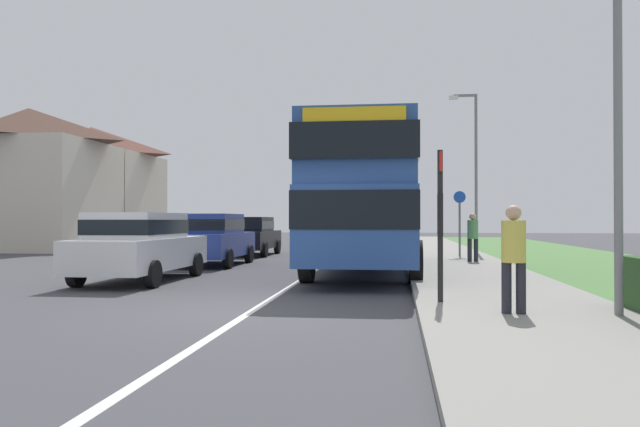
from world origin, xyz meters
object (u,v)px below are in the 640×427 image
object	(u,v)px
parked_car_white	(140,244)
bus_stop_sign	(440,215)
parked_car_blue	(212,237)
pedestrian_at_stop	(514,254)
cycle_route_sign	(460,221)
parked_car_black	(249,234)
street_lamp_mid	(473,162)
double_decker_bus	(367,195)
street_lamp_near	(610,11)
pedestrian_walking_away	(473,235)

from	to	relation	value
parked_car_white	bus_stop_sign	xyz separation A→B (m)	(6.73, -3.69, 0.65)
parked_car_blue	bus_stop_sign	xyz separation A→B (m)	(6.54, -8.83, 0.63)
pedestrian_at_stop	cycle_route_sign	world-z (taller)	cycle_route_sign
parked_car_white	parked_car_black	bearing A→B (deg)	89.71
bus_stop_sign	cycle_route_sign	size ratio (longest dim) A/B	1.03
parked_car_blue	parked_car_black	xyz separation A→B (m)	(-0.14, 5.56, -0.03)
parked_car_white	street_lamp_mid	world-z (taller)	street_lamp_mid
double_decker_bus	bus_stop_sign	distance (m)	6.98
parked_car_black	pedestrian_at_stop	xyz separation A→B (m)	(7.62, -15.54, 0.11)
pedestrian_at_stop	street_lamp_near	bearing A→B (deg)	1.27
pedestrian_at_stop	pedestrian_walking_away	xyz separation A→B (m)	(0.78, 11.06, 0.00)
pedestrian_at_stop	street_lamp_near	distance (m)	3.69
parked_car_white	parked_car_black	world-z (taller)	parked_car_white
parked_car_blue	pedestrian_walking_away	size ratio (longest dim) A/B	2.55
pedestrian_at_stop	cycle_route_sign	bearing A→B (deg)	87.25
pedestrian_at_stop	street_lamp_mid	xyz separation A→B (m)	(1.49, 16.71, 2.88)
parked_car_blue	street_lamp_mid	xyz separation A→B (m)	(8.98, 6.73, 2.95)
parked_car_blue	bus_stop_sign	distance (m)	11.01
parked_car_black	street_lamp_mid	size ratio (longest dim) A/B	0.64
pedestrian_at_stop	street_lamp_near	world-z (taller)	street_lamp_near
parked_car_white	street_lamp_mid	distance (m)	15.29
double_decker_bus	street_lamp_mid	world-z (taller)	street_lamp_mid
street_lamp_near	street_lamp_mid	size ratio (longest dim) A/B	1.16
double_decker_bus	parked_car_white	size ratio (longest dim) A/B	2.28
pedestrian_at_stop	pedestrian_walking_away	size ratio (longest dim) A/B	1.00
parked_car_blue	parked_car_white	bearing A→B (deg)	-92.13
parked_car_white	street_lamp_mid	xyz separation A→B (m)	(9.17, 11.87, 2.96)
double_decker_bus	cycle_route_sign	bearing A→B (deg)	62.96
pedestrian_walking_away	cycle_route_sign	xyz separation A→B (m)	(-0.10, 3.04, 0.45)
parked_car_white	street_lamp_mid	size ratio (longest dim) A/B	0.69
double_decker_bus	street_lamp_mid	distance (m)	9.78
street_lamp_mid	parked_car_black	bearing A→B (deg)	-172.67
pedestrian_at_stop	pedestrian_walking_away	distance (m)	11.09
bus_stop_sign	cycle_route_sign	xyz separation A→B (m)	(1.63, 12.95, -0.11)
parked_car_black	street_lamp_mid	xyz separation A→B (m)	(9.11, 1.17, 2.98)
pedestrian_walking_away	street_lamp_mid	size ratio (longest dim) A/B	0.25
pedestrian_walking_away	street_lamp_near	world-z (taller)	street_lamp_near
double_decker_bus	pedestrian_walking_away	bearing A→B (deg)	43.93
pedestrian_walking_away	cycle_route_sign	world-z (taller)	cycle_route_sign
bus_stop_sign	cycle_route_sign	distance (m)	13.05
double_decker_bus	street_lamp_mid	size ratio (longest dim) A/B	1.58
pedestrian_walking_away	street_lamp_mid	xyz separation A→B (m)	(0.71, 5.65, 2.88)
street_lamp_mid	cycle_route_sign	bearing A→B (deg)	-107.33
parked_car_white	pedestrian_at_stop	size ratio (longest dim) A/B	2.75
street_lamp_mid	double_decker_bus	bearing A→B (deg)	-114.29
parked_car_white	cycle_route_sign	world-z (taller)	cycle_route_sign
street_lamp_near	street_lamp_mid	xyz separation A→B (m)	(0.16, 16.68, -0.56)
pedestrian_walking_away	parked_car_black	bearing A→B (deg)	151.94
street_lamp_near	street_lamp_mid	distance (m)	16.69
pedestrian_at_stop	bus_stop_sign	distance (m)	1.59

